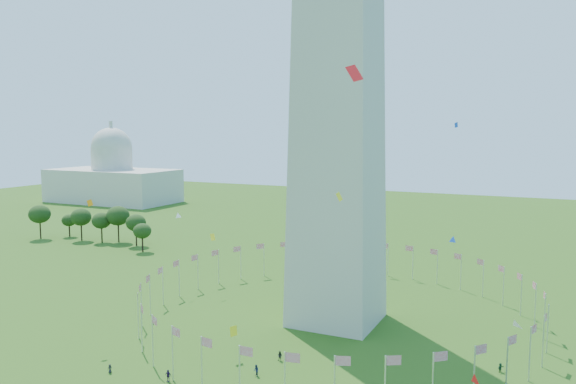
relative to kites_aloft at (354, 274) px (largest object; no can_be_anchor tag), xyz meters
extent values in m
cylinder|color=silver|center=(27.55, 26.30, -13.15)|extent=(0.24, 0.24, 9.00)
cylinder|color=silver|center=(26.94, 33.25, -13.15)|extent=(0.24, 0.24, 9.00)
cylinder|color=silver|center=(25.14, 39.98, -13.15)|extent=(0.24, 0.24, 9.00)
cylinder|color=silver|center=(22.19, 46.30, -13.15)|extent=(0.24, 0.24, 9.00)
cylinder|color=silver|center=(18.19, 52.01, -13.15)|extent=(0.24, 0.24, 9.00)
cylinder|color=silver|center=(13.26, 56.94, -13.15)|extent=(0.24, 0.24, 9.00)
cylinder|color=silver|center=(7.55, 60.94, -13.15)|extent=(0.24, 0.24, 9.00)
cylinder|color=silver|center=(1.23, 63.89, -13.15)|extent=(0.24, 0.24, 9.00)
cylinder|color=silver|center=(-5.50, 65.69, -13.15)|extent=(0.24, 0.24, 9.00)
cylinder|color=silver|center=(-12.45, 66.30, -13.15)|extent=(0.24, 0.24, 9.00)
cylinder|color=silver|center=(-19.40, 65.69, -13.15)|extent=(0.24, 0.24, 9.00)
cylinder|color=silver|center=(-26.13, 63.89, -13.15)|extent=(0.24, 0.24, 9.00)
cylinder|color=silver|center=(-32.45, 60.94, -13.15)|extent=(0.24, 0.24, 9.00)
cylinder|color=silver|center=(-38.16, 56.94, -13.15)|extent=(0.24, 0.24, 9.00)
cylinder|color=silver|center=(-43.09, 52.01, -13.15)|extent=(0.24, 0.24, 9.00)
cylinder|color=silver|center=(-47.09, 46.30, -13.15)|extent=(0.24, 0.24, 9.00)
cylinder|color=silver|center=(-50.04, 39.98, -13.15)|extent=(0.24, 0.24, 9.00)
cylinder|color=silver|center=(-51.84, 33.25, -13.15)|extent=(0.24, 0.24, 9.00)
cylinder|color=silver|center=(-52.45, 26.30, -13.15)|extent=(0.24, 0.24, 9.00)
cylinder|color=silver|center=(-51.84, 19.36, -13.15)|extent=(0.24, 0.24, 9.00)
cylinder|color=silver|center=(-50.04, 12.62, -13.15)|extent=(0.24, 0.24, 9.00)
cylinder|color=silver|center=(-47.09, 6.30, -13.15)|extent=(0.24, 0.24, 9.00)
cylinder|color=silver|center=(-43.09, 0.59, -13.15)|extent=(0.24, 0.24, 9.00)
cylinder|color=silver|center=(-38.16, -4.34, -13.15)|extent=(0.24, 0.24, 9.00)
cylinder|color=silver|center=(-32.45, -8.34, -13.15)|extent=(0.24, 0.24, 9.00)
cylinder|color=silver|center=(-26.13, -11.29, -13.15)|extent=(0.24, 0.24, 9.00)
cylinder|color=silver|center=(-19.40, -13.09, -13.15)|extent=(0.24, 0.24, 9.00)
cylinder|color=silver|center=(-12.45, -13.70, -13.15)|extent=(0.24, 0.24, 9.00)
cylinder|color=silver|center=(-5.50, -13.09, -13.15)|extent=(0.24, 0.24, 9.00)
cylinder|color=silver|center=(13.26, -4.34, -13.15)|extent=(0.24, 0.24, 9.00)
cylinder|color=silver|center=(18.19, 0.59, -13.15)|extent=(0.24, 0.24, 9.00)
cylinder|color=silver|center=(22.19, 6.30, -13.15)|extent=(0.24, 0.24, 9.00)
cylinder|color=silver|center=(25.14, 12.62, -13.15)|extent=(0.24, 0.24, 9.00)
cylinder|color=silver|center=(26.94, 19.36, -13.15)|extent=(0.24, 0.24, 9.00)
imported|color=#20294B|center=(-14.92, -4.24, -16.70)|extent=(1.16, 1.15, 1.89)
imported|color=#252525|center=(-37.24, -13.47, -16.91)|extent=(0.71, 0.85, 1.48)
imported|color=black|center=(-14.05, 2.78, -16.77)|extent=(0.90, 0.73, 1.75)
imported|color=#2F1745|center=(-26.65, -11.92, -16.68)|extent=(1.16, 0.75, 1.93)
imported|color=#194026|center=(20.77, 14.30, -16.87)|extent=(1.30, 1.55, 1.55)
plane|color=white|center=(23.12, 9.72, -7.69)|extent=(1.56, 2.16, 2.04)
plane|color=red|center=(11.55, -34.98, 26.86)|extent=(1.44, 1.33, 1.65)
plane|color=orange|center=(-53.40, -0.24, 8.09)|extent=(0.17, 1.48, 1.47)
plane|color=white|center=(-55.85, 31.10, 0.99)|extent=(0.86, 1.79, 1.71)
plane|color=yellow|center=(-19.55, 19.66, -8.94)|extent=(0.89, 1.08, 1.19)
plane|color=yellow|center=(-4.66, 5.96, 11.11)|extent=(1.60, 0.89, 1.64)
plane|color=blue|center=(11.57, 19.85, 22.93)|extent=(0.68, 0.84, 1.07)
plane|color=red|center=(18.63, -1.93, -12.65)|extent=(1.52, 1.28, 1.73)
plane|color=yellow|center=(-21.76, 0.20, -12.65)|extent=(1.89, 0.43, 1.87)
plane|color=yellow|center=(-47.17, 33.02, -3.93)|extent=(1.41, 1.66, 1.72)
plane|color=blue|center=(13.66, 6.52, 5.28)|extent=(1.12, 0.60, 0.99)
ellipsoid|color=#274918|center=(-141.66, 63.37, -11.59)|extent=(7.76, 7.76, 12.13)
ellipsoid|color=#274918|center=(-135.30, 70.98, -13.54)|extent=(5.26, 5.26, 8.22)
ellipsoid|color=#274918|center=(-125.55, 67.37, -11.95)|extent=(7.30, 7.30, 11.40)
ellipsoid|color=#274918|center=(-116.47, 67.92, -12.46)|extent=(6.64, 6.64, 10.37)
ellipsoid|color=#274918|center=(-111.33, 70.71, -11.31)|extent=(8.11, 8.11, 12.67)
ellipsoid|color=#274918|center=(-101.46, 68.51, -12.31)|extent=(6.84, 6.84, 10.68)
ellipsoid|color=#274918|center=(-93.26, 61.92, -13.05)|extent=(5.89, 5.89, 9.20)
camera|label=1|loc=(27.05, -80.73, 22.13)|focal=35.00mm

